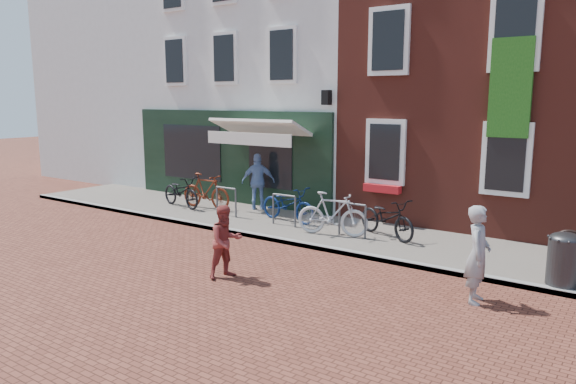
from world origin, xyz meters
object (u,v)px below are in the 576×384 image
Objects in this scene: bicycle_0 at (181,192)px; bicycle_4 at (387,218)px; bicycle_1 at (206,191)px; litter_bin at (564,256)px; woman at (478,254)px; boy at (226,242)px; cafe_person at (258,182)px; bicycle_2 at (288,204)px; bicycle_3 at (333,214)px.

bicycle_0 is 6.68m from bicycle_4.
litter_bin is at bearing -101.07° from bicycle_1.
woman is (-1.10, -1.43, 0.20)m from litter_bin.
cafe_person reaches higher than boy.
bicycle_4 is at bearing -93.76° from bicycle_1.
cafe_person reaches higher than bicycle_2.
cafe_person is 1.88m from bicycle_2.
cafe_person is at bearing 166.09° from litter_bin.
cafe_person is 3.70m from bicycle_3.
bicycle_3 reaches higher than bicycle_0.
bicycle_0 is at bearing 106.88° from bicycle_1.
bicycle_3 is (-5.12, 0.68, 0.00)m from litter_bin.
litter_bin is at bearing -42.11° from boy.
boy is 0.77× the size of bicycle_0.
litter_bin is at bearing -83.74° from bicycle_0.
bicycle_2 is (3.02, -0.00, -0.05)m from bicycle_1.
bicycle_1 is (-9.88, 1.30, 0.00)m from litter_bin.
boy is 6.57m from bicycle_0.
bicycle_4 is at bearing 37.65° from woman.
woman is at bearing -92.69° from bicycle_0.
boy reaches higher than bicycle_0.
bicycle_1 reaches higher than bicycle_2.
litter_bin reaches higher than bicycle_0.
bicycle_1 is 3.02m from bicycle_2.
bicycle_2 is (-5.76, 2.73, -0.25)m from woman.
bicycle_2 is at bearing 169.29° from litter_bin.
bicycle_0 is at bearing 66.68° from woman.
bicycle_0 is at bearing 73.53° from bicycle_3.
bicycle_1 is (0.77, 0.29, 0.05)m from bicycle_0.
cafe_person is (-7.42, 3.54, 0.11)m from woman.
bicycle_4 is (-2.87, 2.72, -0.25)m from woman.
bicycle_4 is (2.89, -0.01, 0.00)m from bicycle_2.
litter_bin is 0.58× the size of bicycle_1.
bicycle_4 is at bearing 162.11° from litter_bin.
woman is at bearing -51.59° from boy.
cafe_person is at bearing -51.15° from bicycle_0.
litter_bin is 10.70m from bicycle_0.
bicycle_1 reaches higher than litter_bin.
bicycle_2 is (-1.49, 4.18, -0.12)m from boy.
litter_bin is 0.56× the size of bicycle_2.
bicycle_3 is at bearing 15.64° from boy.
bicycle_1 reaches higher than bicycle_4.
bicycle_1 is 0.97× the size of bicycle_2.
bicycle_0 is 1.00× the size of bicycle_2.
woman is 9.20m from bicycle_1.
boy reaches higher than bicycle_1.
bicycle_2 is 1.85m from bicycle_3.
bicycle_2 and bicycle_4 have the same top height.
bicycle_0 is (-2.13, -1.09, -0.36)m from cafe_person.
bicycle_0 is 3.80m from bicycle_2.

